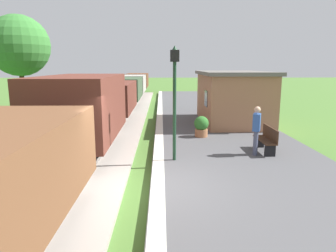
# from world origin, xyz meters

# --- Properties ---
(ground_plane) EXTENTS (160.00, 160.00, 0.00)m
(ground_plane) POSITION_xyz_m (0.00, 0.00, 0.00)
(ground_plane) COLOR #47702D
(platform_slab) EXTENTS (6.00, 60.00, 0.25)m
(platform_slab) POSITION_xyz_m (3.20, 0.00, 0.12)
(platform_slab) COLOR #4C4C4F
(platform_slab) RESTS_ON ground
(platform_edge_stripe) EXTENTS (0.36, 60.00, 0.01)m
(platform_edge_stripe) POSITION_xyz_m (0.40, 0.00, 0.25)
(platform_edge_stripe) COLOR silver
(platform_edge_stripe) RESTS_ON platform_slab
(track_ballast) EXTENTS (3.80, 60.00, 0.12)m
(track_ballast) POSITION_xyz_m (-2.40, 0.00, 0.06)
(track_ballast) COLOR #9E9389
(track_ballast) RESTS_ON ground
(rail_near) EXTENTS (0.07, 60.00, 0.14)m
(rail_near) POSITION_xyz_m (-1.68, 0.00, 0.19)
(rail_near) COLOR slate
(rail_near) RESTS_ON track_ballast
(rail_far) EXTENTS (0.07, 60.00, 0.14)m
(rail_far) POSITION_xyz_m (-3.12, 0.00, 0.19)
(rail_far) COLOR slate
(rail_far) RESTS_ON track_ballast
(freight_train) EXTENTS (2.50, 39.20, 2.72)m
(freight_train) POSITION_xyz_m (-2.40, 13.08, 1.45)
(freight_train) COLOR brown
(freight_train) RESTS_ON rail_near
(station_hut) EXTENTS (3.50, 5.80, 2.78)m
(station_hut) POSITION_xyz_m (4.40, 9.12, 1.65)
(station_hut) COLOR #9E6B4C
(station_hut) RESTS_ON platform_slab
(bench_near_hut) EXTENTS (0.42, 1.50, 0.91)m
(bench_near_hut) POSITION_xyz_m (4.31, 3.09, 0.72)
(bench_near_hut) COLOR #422819
(bench_near_hut) RESTS_ON platform_slab
(bench_down_platform) EXTENTS (0.42, 1.50, 0.91)m
(bench_down_platform) POSITION_xyz_m (4.31, 13.87, 0.72)
(bench_down_platform) COLOR #422819
(bench_down_platform) RESTS_ON platform_slab
(person_waiting) EXTENTS (0.37, 0.44, 1.71)m
(person_waiting) POSITION_xyz_m (3.80, 2.74, 1.18)
(person_waiting) COLOR #474C66
(person_waiting) RESTS_ON platform_slab
(potted_planter) EXTENTS (0.64, 0.64, 0.92)m
(potted_planter) POSITION_xyz_m (2.26, 5.57, 0.72)
(potted_planter) COLOR #9E6642
(potted_planter) RESTS_ON platform_slab
(lamp_post_near) EXTENTS (0.28, 0.28, 3.70)m
(lamp_post_near) POSITION_xyz_m (0.93, 2.18, 2.80)
(lamp_post_near) COLOR #193823
(lamp_post_near) RESTS_ON platform_slab
(tree_trackside_far) EXTENTS (3.71, 3.71, 6.39)m
(tree_trackside_far) POSITION_xyz_m (-8.21, 11.97, 4.52)
(tree_trackside_far) COLOR #4C3823
(tree_trackside_far) RESTS_ON ground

